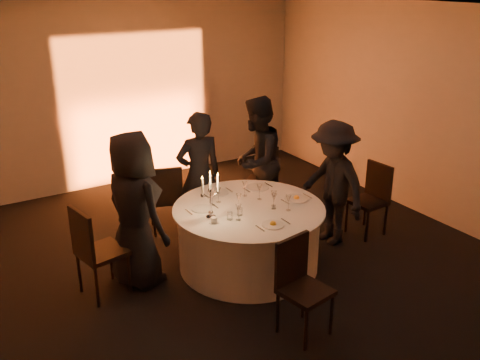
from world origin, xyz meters
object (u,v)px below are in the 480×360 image
chair_left (94,247)px  guest_left (134,210)px  coffee_cup (214,220)px  chair_back_left (166,195)px  guest_back_right (257,161)px  guest_right (333,183)px  candelabra (211,202)px  chair_back_right (265,178)px  banquet_table (249,237)px  chair_right (372,195)px  guest_back_left (199,175)px  chair_front (300,281)px

chair_left → guest_left: guest_left is taller
coffee_cup → guest_left: bearing=145.3°
guest_left → chair_back_left: bearing=-54.9°
guest_back_right → guest_right: size_ratio=1.09×
chair_left → candelabra: candelabra is taller
chair_left → chair_back_right: 2.95m
chair_back_right → candelabra: size_ratio=1.70×
chair_back_left → guest_back_right: (1.26, -0.30, 0.35)m
guest_right → coffee_cup: (-1.81, -0.12, -0.02)m
banquet_table → chair_right: chair_right is taller
chair_back_right → guest_back_right: bearing=-7.5°
chair_left → candelabra: 1.35m
chair_right → guest_back_left: size_ratio=0.57×
chair_back_left → guest_left: bearing=68.4°
banquet_table → chair_back_left: 1.43m
banquet_table → guest_left: guest_left is taller
guest_back_left → guest_back_right: 0.89m
chair_front → chair_left: bearing=123.0°
chair_front → guest_right: size_ratio=0.60×
chair_back_left → banquet_table: bearing=127.1°
guest_back_right → coffee_cup: (-1.34, -1.18, -0.10)m
guest_back_right → coffee_cup: guest_back_right is taller
banquet_table → chair_front: 1.36m
chair_front → candelabra: 1.40m
guest_back_left → guest_left: bearing=36.7°
chair_right → guest_back_right: size_ratio=0.54×
guest_back_left → chair_left: bearing=29.9°
chair_right → candelabra: size_ratio=1.71×
banquet_table → chair_back_right: size_ratio=1.85×
banquet_table → guest_left: bearing=164.3°
coffee_cup → guest_back_left: bearing=69.8°
chair_back_left → candelabra: candelabra is taller
guest_back_left → chair_right: bearing=154.5°
chair_back_right → guest_back_right: size_ratio=0.54×
chair_back_left → coffee_cup: bearing=104.7°
chair_front → candelabra: size_ratio=1.74×
chair_left → chair_right: (3.68, -0.42, -0.05)m
chair_left → chair_front: bearing=-148.0°
guest_left → candelabra: 0.85m
chair_back_right → guest_back_left: (-1.14, -0.11, 0.31)m
chair_left → chair_right: chair_left is taller
guest_back_left → candelabra: bearing=74.2°
chair_left → guest_back_right: bearing=-85.0°
chair_left → guest_left: bearing=-95.1°
chair_left → chair_back_right: chair_left is taller
banquet_table → chair_back_right: (1.04, 1.19, 0.16)m
banquet_table → guest_right: guest_right is taller
chair_left → chair_front: chair_left is taller
chair_back_left → guest_right: bearing=159.4°
chair_right → guest_back_left: guest_back_left is taller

